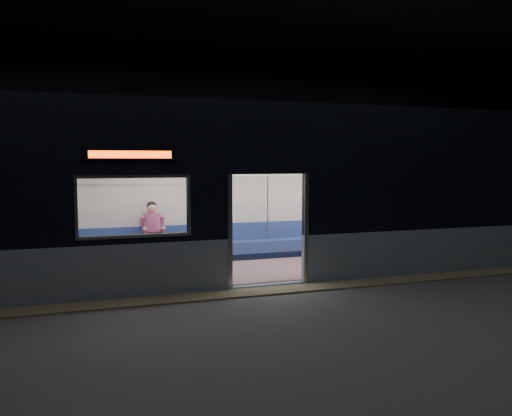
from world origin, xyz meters
TOP-DOWN VIEW (x-y plane):
  - station_floor at (0.00, 0.00)m, footprint 24.00×14.00m
  - station_envelope at (0.00, 0.00)m, footprint 24.00×14.00m
  - tactile_strip at (0.00, 0.55)m, footprint 22.80×0.50m
  - metro_car at (-0.00, 2.54)m, footprint 18.00×3.04m
  - passenger at (-1.73, 3.55)m, footprint 0.40×0.68m
  - handbag at (-1.71, 3.32)m, footprint 0.30×0.26m
  - transit_map at (2.86, 3.85)m, footprint 0.88×0.03m

SIDE VIEW (x-z plane):
  - station_floor at x=0.00m, z-range -0.01..0.00m
  - tactile_strip at x=0.00m, z-range 0.00..0.03m
  - handbag at x=-1.71m, z-range 0.61..0.76m
  - passenger at x=-1.73m, z-range 0.11..1.48m
  - transit_map at x=2.86m, z-range 1.15..1.72m
  - metro_car at x=0.00m, z-range 0.17..3.52m
  - station_envelope at x=0.00m, z-range 1.16..6.16m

